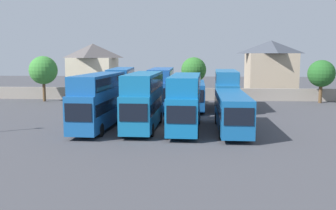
{
  "coord_description": "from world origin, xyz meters",
  "views": [
    {
      "loc": [
        2.68,
        -33.8,
        6.62
      ],
      "look_at": [
        0.0,
        3.0,
        1.87
      ],
      "focal_mm": 41.49,
      "sensor_mm": 36.0,
      "label": 1
    }
  ],
  "objects": [
    {
      "name": "bus_7",
      "position": [
        2.41,
        13.57,
        1.91
      ],
      "size": [
        2.64,
        10.41,
        3.33
      ],
      "rotation": [
        0.0,
        0.0,
        -1.57
      ],
      "color": "#18549E",
      "rests_on": "ground"
    },
    {
      "name": "tree_left_of_lot",
      "position": [
        19.98,
        21.4,
        4.07
      ],
      "size": [
        3.73,
        3.73,
        5.97
      ],
      "color": "brown",
      "rests_on": "ground"
    },
    {
      "name": "house_terrace_centre",
      "position": [
        14.96,
        31.95,
        4.6
      ],
      "size": [
        7.98,
        8.3,
        9.04
      ],
      "color": "tan",
      "rests_on": "ground"
    },
    {
      "name": "depot_boundary_wall",
      "position": [
        0.0,
        23.4,
        0.9
      ],
      "size": [
        56.0,
        0.5,
        1.8
      ],
      "primitive_type": "cube",
      "color": "gray",
      "rests_on": "ground"
    },
    {
      "name": "bus_3",
      "position": [
        1.72,
        0.33,
        2.75
      ],
      "size": [
        2.8,
        10.92,
        4.89
      ],
      "rotation": [
        0.0,
        0.0,
        -1.6
      ],
      "color": "#1162A0",
      "rests_on": "ground"
    },
    {
      "name": "bus_4",
      "position": [
        5.83,
        0.11,
        1.88
      ],
      "size": [
        2.6,
        11.46,
        3.28
      ],
      "rotation": [
        0.0,
        0.0,
        -1.57
      ],
      "color": "#155794",
      "rests_on": "ground"
    },
    {
      "name": "tree_behind_wall",
      "position": [
        -19.17,
        20.4,
        4.47
      ],
      "size": [
        4.02,
        4.02,
        6.51
      ],
      "color": "brown",
      "rests_on": "ground"
    },
    {
      "name": "ground",
      "position": [
        0.0,
        18.0,
        0.0
      ],
      "size": [
        140.0,
        140.0,
        0.0
      ],
      "primitive_type": "plane",
      "color": "#424247"
    },
    {
      "name": "bus_5",
      "position": [
        -6.63,
        13.84,
        2.81
      ],
      "size": [
        3.46,
        12.13,
        5.0
      ],
      "rotation": [
        0.0,
        0.0,
        -1.49
      ],
      "color": "#1A58A0",
      "rests_on": "ground"
    },
    {
      "name": "tree_right_of_lot",
      "position": [
        2.29,
        25.9,
        4.36
      ],
      "size": [
        3.84,
        3.84,
        6.31
      ],
      "color": "brown",
      "rests_on": "ground"
    },
    {
      "name": "bus_6",
      "position": [
        -1.61,
        13.78,
        2.81
      ],
      "size": [
        2.82,
        11.18,
        4.99
      ],
      "rotation": [
        0.0,
        0.0,
        -1.55
      ],
      "color": "#1D53A1",
      "rests_on": "ground"
    },
    {
      "name": "bus_8",
      "position": [
        6.34,
        13.88,
        2.69
      ],
      "size": [
        3.02,
        10.88,
        4.77
      ],
      "rotation": [
        0.0,
        0.0,
        -1.61
      ],
      "color": "#1C639D",
      "rests_on": "ground"
    },
    {
      "name": "house_terrace_left",
      "position": [
        -14.66,
        30.67,
        4.36
      ],
      "size": [
        7.48,
        7.89,
        8.55
      ],
      "color": "beige",
      "rests_on": "ground"
    },
    {
      "name": "bus_2",
      "position": [
        -2.02,
        0.49,
        2.83
      ],
      "size": [
        2.71,
        10.34,
        5.03
      ],
      "rotation": [
        0.0,
        0.0,
        -1.59
      ],
      "color": "#14659A",
      "rests_on": "ground"
    },
    {
      "name": "bus_1",
      "position": [
        -6.05,
        0.39,
        2.79
      ],
      "size": [
        2.86,
        11.06,
        4.95
      ],
      "rotation": [
        0.0,
        0.0,
        -1.61
      ],
      "color": "#195599",
      "rests_on": "ground"
    }
  ]
}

